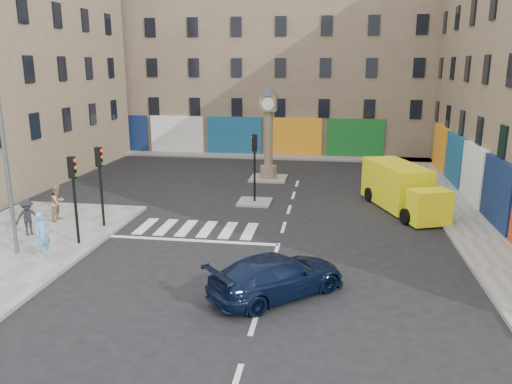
% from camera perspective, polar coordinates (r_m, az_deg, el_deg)
% --- Properties ---
extents(ground, '(120.00, 120.00, 0.00)m').
position_cam_1_polar(ground, '(19.85, 2.04, -7.69)').
color(ground, black).
rests_on(ground, ground).
extents(sidewalk_right, '(2.60, 30.00, 0.15)m').
position_cam_1_polar(sidewalk_right, '(29.97, 21.13, -0.87)').
color(sidewalk_right, gray).
rests_on(sidewalk_right, ground).
extents(sidewalk_far, '(32.00, 2.40, 0.15)m').
position_cam_1_polar(sidewalk_far, '(41.59, 0.11, 4.16)').
color(sidewalk_far, gray).
rests_on(sidewalk_far, ground).
extents(island_near, '(1.80, 1.80, 0.12)m').
position_cam_1_polar(island_near, '(27.60, -0.16, -1.16)').
color(island_near, gray).
rests_on(island_near, ground).
extents(island_far, '(2.40, 2.40, 0.12)m').
position_cam_1_polar(island_far, '(33.37, 1.42, 1.57)').
color(island_far, gray).
rests_on(island_far, ground).
extents(building_far, '(32.00, 10.00, 17.00)m').
position_cam_1_polar(building_far, '(46.69, 1.21, 15.66)').
color(building_far, '#836D57').
rests_on(building_far, ground).
extents(building_left, '(8.00, 20.00, 15.00)m').
position_cam_1_polar(building_left, '(36.89, -26.93, 12.94)').
color(building_left, '#867258').
rests_on(building_left, ground).
extents(traffic_light_left_near, '(0.28, 0.22, 3.70)m').
position_cam_1_polar(traffic_light_left_near, '(21.73, -20.12, 0.63)').
color(traffic_light_left_near, black).
rests_on(traffic_light_left_near, sidewalk_left).
extents(traffic_light_left_far, '(0.28, 0.22, 3.70)m').
position_cam_1_polar(traffic_light_left_far, '(23.81, -17.40, 2.00)').
color(traffic_light_left_far, black).
rests_on(traffic_light_left_far, sidewalk_left).
extents(traffic_light_island, '(0.28, 0.22, 3.70)m').
position_cam_1_polar(traffic_light_island, '(27.04, -0.16, 4.01)').
color(traffic_light_island, black).
rests_on(traffic_light_island, island_near).
extents(lamp_post, '(0.50, 0.25, 8.30)m').
position_cam_1_polar(lamp_post, '(21.20, -26.96, 5.61)').
color(lamp_post, '#595B60').
rests_on(lamp_post, sidewalk_left).
extents(clock_pillar, '(1.20, 1.20, 6.10)m').
position_cam_1_polar(clock_pillar, '(32.77, 1.45, 7.53)').
color(clock_pillar, '#867258').
rests_on(clock_pillar, island_far).
extents(navy_sedan, '(4.89, 4.69, 1.40)m').
position_cam_1_polar(navy_sedan, '(16.69, 2.47, -9.52)').
color(navy_sedan, black).
rests_on(navy_sedan, ground).
extents(yellow_van, '(3.94, 6.66, 2.33)m').
position_cam_1_polar(yellow_van, '(27.29, 16.27, 0.44)').
color(yellow_van, yellow).
rests_on(yellow_van, ground).
extents(pedestrian_blue, '(0.63, 0.77, 1.83)m').
position_cam_1_polar(pedestrian_blue, '(21.02, -23.18, -4.53)').
color(pedestrian_blue, '#63A5E3').
rests_on(pedestrian_blue, sidewalk_left).
extents(pedestrian_tan, '(0.71, 0.88, 1.74)m').
position_cam_1_polar(pedestrian_tan, '(25.73, -21.69, -1.14)').
color(pedestrian_tan, '#987F5E').
rests_on(pedestrian_tan, sidewalk_left).
extents(pedestrian_dark, '(1.18, 1.13, 1.61)m').
position_cam_1_polar(pedestrian_dark, '(24.06, -24.63, -2.64)').
color(pedestrian_dark, black).
rests_on(pedestrian_dark, sidewalk_left).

